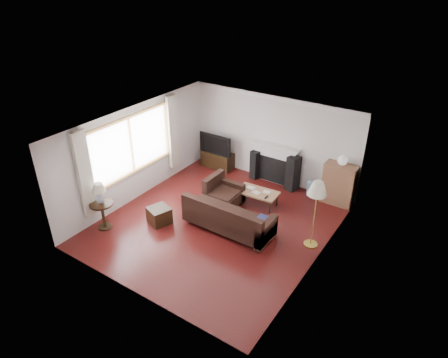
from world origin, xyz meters
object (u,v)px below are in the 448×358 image
Objects in this scene: sectional_sofa at (229,216)px; bookshelf at (339,184)px; coffee_table at (257,198)px; side_table at (103,215)px; tv_stand at (218,160)px; floor_lamp at (314,215)px.

bookshelf is at bearing 56.41° from sectional_sofa.
side_table reaches higher than coffee_table.
tv_stand is 2.42m from coffee_table.
sectional_sofa is (-1.71, -2.57, -0.18)m from bookshelf.
coffee_table is at bearing 156.73° from floor_lamp.
tv_stand is 0.95× the size of coffee_table.
floor_lamp is at bearing 25.74° from side_table.
tv_stand reaches higher than coffee_table.
sectional_sofa is at bearing -163.85° from floor_lamp.
side_table is at bearing -96.22° from tv_stand.
bookshelf is 3.09m from sectional_sofa.
bookshelf is 2.12m from coffee_table.
tv_stand is 0.89× the size of bookshelf.
bookshelf reaches higher than sectional_sofa.
floor_lamp reaches higher than sectional_sofa.
sectional_sofa is 2.23× the size of coffee_table.
tv_stand is at bearing -179.54° from bookshelf.
floor_lamp is (3.91, -2.00, 0.56)m from tv_stand.
side_table is (-2.51, -1.57, -0.04)m from sectional_sofa.
floor_lamp is at bearing -85.98° from bookshelf.
bookshelf is 2.05m from floor_lamp.
bookshelf is at bearing 44.45° from side_table.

